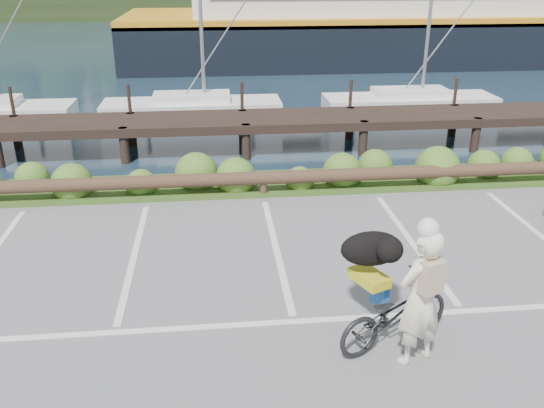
{
  "coord_description": "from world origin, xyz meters",
  "views": [
    {
      "loc": [
        -1.08,
        -7.52,
        4.91
      ],
      "look_at": [
        -0.13,
        1.52,
        1.1
      ],
      "focal_mm": 38.0,
      "sensor_mm": 36.0,
      "label": 1
    }
  ],
  "objects": [
    {
      "name": "vegetation_strip",
      "position": [
        0.0,
        5.3,
        0.05
      ],
      "size": [
        34.0,
        1.6,
        0.1
      ],
      "primitive_type": "cube",
      "color": "#3D5B21",
      "rests_on": "ground"
    },
    {
      "name": "log_rail",
      "position": [
        0.0,
        4.6,
        0.0
      ],
      "size": [
        32.0,
        0.3,
        0.6
      ],
      "primitive_type": null,
      "color": "#443021",
      "rests_on": "ground"
    },
    {
      "name": "ground",
      "position": [
        0.0,
        0.0,
        0.0
      ],
      "size": [
        72.0,
        72.0,
        0.0
      ],
      "primitive_type": "plane",
      "color": "slate"
    },
    {
      "name": "cyclist",
      "position": [
        1.47,
        -1.44,
        0.96
      ],
      "size": [
        0.83,
        0.7,
        1.92
      ],
      "primitive_type": "imported",
      "rotation": [
        0.0,
        0.0,
        3.55
      ],
      "color": "white",
      "rests_on": "ground"
    },
    {
      "name": "bicycle",
      "position": [
        1.3,
        -1.05,
        0.48
      ],
      "size": [
        1.94,
        1.32,
        0.96
      ],
      "primitive_type": "imported",
      "rotation": [
        0.0,
        0.0,
        1.98
      ],
      "color": "black",
      "rests_on": "ground"
    },
    {
      "name": "dog",
      "position": [
        1.06,
        -0.51,
        1.22
      ],
      "size": [
        0.75,
        0.98,
        0.51
      ],
      "primitive_type": "ellipsoid",
      "rotation": [
        0.0,
        0.0,
        1.98
      ],
      "color": "black",
      "rests_on": "bicycle"
    },
    {
      "name": "harbor_backdrop",
      "position": [
        0.39,
        78.47,
        -0.0
      ],
      "size": [
        170.0,
        160.0,
        30.0
      ],
      "color": "#172838",
      "rests_on": "ground"
    }
  ]
}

